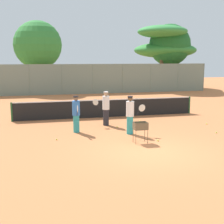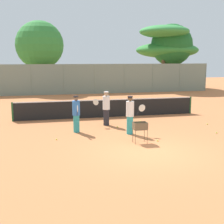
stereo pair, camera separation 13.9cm
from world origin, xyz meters
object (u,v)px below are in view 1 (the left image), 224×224
player_yellow_shirt (106,108)px  parked_car (82,83)px  tennis_net (107,108)px  player_red_cap (130,114)px  player_white_outfit (76,114)px  ball_cart (140,128)px

player_yellow_shirt → parked_car: (1.67, 19.45, -0.26)m
player_yellow_shirt → parked_car: 19.52m
tennis_net → player_red_cap: 4.32m
player_white_outfit → parked_car: size_ratio=0.41×
player_yellow_shirt → ball_cart: 3.73m
player_white_outfit → ball_cart: (2.31, -2.49, -0.26)m
player_red_cap → ball_cart: bearing=-72.5°
player_white_outfit → parked_car: (3.37, 20.63, -0.24)m
tennis_net → parked_car: bearing=86.3°
ball_cart → player_red_cap: bearing=88.0°
tennis_net → ball_cart: (0.05, -5.87, 0.08)m
player_red_cap → parked_car: bearing=106.8°
tennis_net → player_white_outfit: size_ratio=6.28×
player_white_outfit → player_yellow_shirt: 2.07m
player_red_cap → parked_car: size_ratio=0.42×
player_yellow_shirt → ball_cart: size_ratio=2.04×
player_white_outfit → player_red_cap: (2.36, -0.93, 0.02)m
parked_car → player_red_cap: bearing=-92.7°
player_white_outfit → player_yellow_shirt: (1.70, 1.18, 0.02)m
player_white_outfit → player_red_cap: player_red_cap is taller
tennis_net → player_white_outfit: (-2.26, -3.38, 0.34)m
tennis_net → ball_cart: tennis_net is taller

